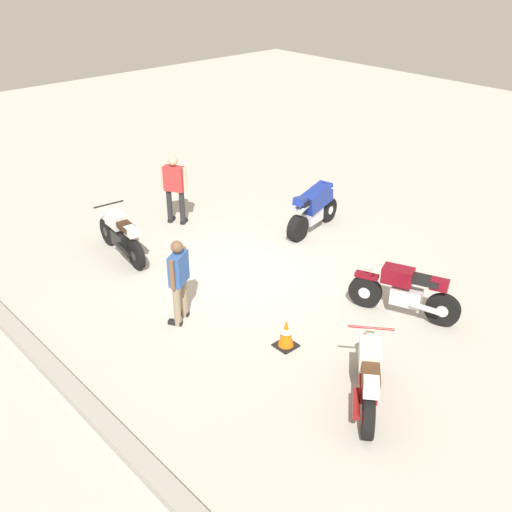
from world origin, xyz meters
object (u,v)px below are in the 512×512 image
object	(u,v)px
motorcycle_silver_cruiser	(121,235)
person_in_blue_shirt	(179,277)
motorcycle_cream_vintage	(368,378)
person_in_red_shirt	(174,185)
motorcycle_blue_sportbike	(314,207)
motorcycle_maroon_cruiser	(405,291)
traffic_cone	(286,334)

from	to	relation	value
motorcycle_silver_cruiser	person_in_blue_shirt	world-z (taller)	person_in_blue_shirt
motorcycle_cream_vintage	person_in_red_shirt	xyz separation A→B (m)	(7.31, -1.71, 0.51)
motorcycle_cream_vintage	motorcycle_silver_cruiser	bearing A→B (deg)	52.20
motorcycle_blue_sportbike	motorcycle_silver_cruiser	xyz separation A→B (m)	(1.92, 4.12, -0.07)
motorcycle_blue_sportbike	motorcycle_maroon_cruiser	distance (m)	3.98
motorcycle_cream_vintage	traffic_cone	bearing A→B (deg)	46.82
person_in_red_shirt	person_in_blue_shirt	xyz separation A→B (m)	(-3.59, 2.46, -0.06)
traffic_cone	motorcycle_silver_cruiser	bearing A→B (deg)	3.83
motorcycle_blue_sportbike	traffic_cone	distance (m)	4.80
traffic_cone	motorcycle_maroon_cruiser	bearing A→B (deg)	-108.53
motorcycle_maroon_cruiser	person_in_blue_shirt	bearing A→B (deg)	28.46
motorcycle_cream_vintage	traffic_cone	xyz separation A→B (m)	(1.86, -0.12, -0.23)
motorcycle_silver_cruiser	motorcycle_cream_vintage	xyz separation A→B (m)	(-6.69, -0.21, -0.03)
person_in_red_shirt	person_in_blue_shirt	world-z (taller)	person_in_red_shirt
person_in_red_shirt	traffic_cone	size ratio (longest dim) A/B	3.26
motorcycle_silver_cruiser	traffic_cone	world-z (taller)	motorcycle_silver_cruiser
motorcycle_maroon_cruiser	motorcycle_silver_cruiser	bearing A→B (deg)	3.35
motorcycle_maroon_cruiser	traffic_cone	bearing A→B (deg)	49.74
motorcycle_blue_sportbike	traffic_cone	xyz separation A→B (m)	(-2.91, 3.80, -0.33)
motorcycle_maroon_cruiser	person_in_blue_shirt	size ratio (longest dim) A/B	1.21
motorcycle_maroon_cruiser	person_in_blue_shirt	xyz separation A→B (m)	(2.64, 3.17, 0.41)
motorcycle_blue_sportbike	person_in_blue_shirt	world-z (taller)	person_in_blue_shirt
motorcycle_maroon_cruiser	person_in_blue_shirt	world-z (taller)	person_in_blue_shirt
traffic_cone	motorcycle_blue_sportbike	bearing A→B (deg)	-52.52
motorcycle_silver_cruiser	motorcycle_cream_vintage	distance (m)	6.69
motorcycle_maroon_cruiser	motorcycle_cream_vintage	world-z (taller)	motorcycle_maroon_cruiser
motorcycle_silver_cruiser	person_in_blue_shirt	size ratio (longest dim) A/B	1.27
motorcycle_cream_vintage	motorcycle_blue_sportbike	bearing A→B (deg)	11.03
person_in_red_shirt	motorcycle_cream_vintage	bearing A→B (deg)	-132.78
motorcycle_blue_sportbike	person_in_red_shirt	world-z (taller)	person_in_red_shirt
person_in_blue_shirt	traffic_cone	xyz separation A→B (m)	(-1.87, -0.87, -0.67)
motorcycle_cream_vintage	person_in_blue_shirt	bearing A→B (deg)	61.83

